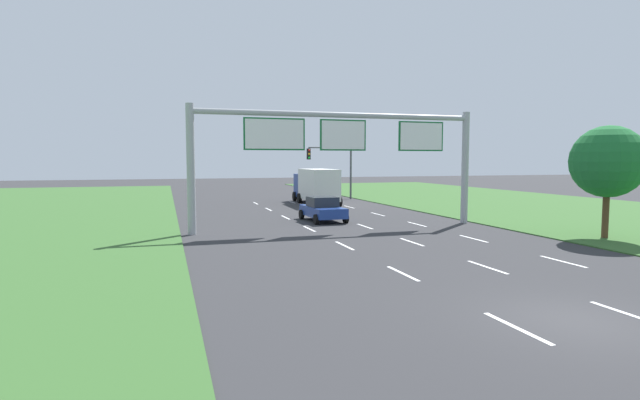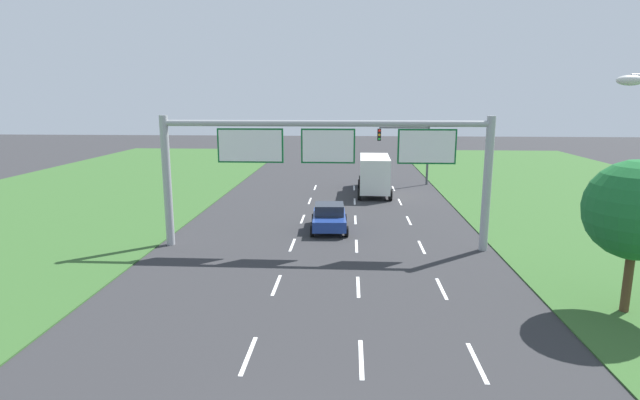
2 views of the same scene
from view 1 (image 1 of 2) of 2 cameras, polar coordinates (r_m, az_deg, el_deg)
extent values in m
plane|color=#2D2D30|center=(14.33, 27.12, -12.19)|extent=(200.00, 200.00, 0.00)
cube|color=white|center=(13.20, 21.53, -13.41)|extent=(0.14, 2.40, 0.01)
cube|color=white|center=(18.09, 9.43, -8.27)|extent=(0.14, 2.40, 0.01)
cube|color=white|center=(23.49, 2.82, -5.23)|extent=(0.14, 2.40, 0.01)
cube|color=white|center=(29.14, -1.24, -3.31)|extent=(0.14, 2.40, 0.01)
cube|color=white|center=(34.90, -3.96, -2.00)|extent=(0.14, 2.40, 0.01)
cube|color=white|center=(40.73, -5.90, -1.07)|extent=(0.14, 2.40, 0.01)
cube|color=white|center=(46.60, -7.36, -0.37)|extent=(0.14, 2.40, 0.01)
cube|color=white|center=(15.56, 31.82, -11.04)|extent=(0.14, 2.40, 0.01)
cube|color=white|center=(19.88, 18.56, -7.28)|extent=(0.14, 2.40, 0.01)
cube|color=white|center=(24.90, 10.44, -4.74)|extent=(0.14, 2.40, 0.01)
cube|color=white|center=(30.28, 5.15, -3.02)|extent=(0.14, 2.40, 0.01)
cube|color=white|center=(35.86, 1.50, -1.81)|extent=(0.14, 2.40, 0.01)
cube|color=white|center=(41.55, -1.16, -0.93)|extent=(0.14, 2.40, 0.01)
cube|color=white|center=(47.32, -3.18, -0.26)|extent=(0.14, 2.40, 0.01)
cube|color=white|center=(22.08, 25.99, -6.33)|extent=(0.14, 2.40, 0.01)
cube|color=white|center=(26.69, 17.12, -4.24)|extent=(0.14, 2.40, 0.01)
cube|color=white|center=(31.77, 11.01, -2.73)|extent=(0.14, 2.40, 0.01)
cube|color=white|center=(37.12, 6.62, -1.62)|extent=(0.14, 2.40, 0.01)
cube|color=white|center=(42.65, 3.36, -0.79)|extent=(0.14, 2.40, 0.01)
cube|color=white|center=(48.29, 0.85, -0.15)|extent=(0.14, 2.40, 0.01)
cube|color=navy|center=(32.74, 0.33, -1.31)|extent=(2.13, 4.21, 0.64)
cube|color=#232833|center=(32.76, 0.28, -0.18)|extent=(1.80, 1.85, 0.64)
cylinder|color=black|center=(33.88, -2.13, -1.65)|extent=(0.25, 0.65, 0.64)
cylinder|color=black|center=(34.53, 1.01, -1.53)|extent=(0.25, 0.65, 0.64)
cylinder|color=black|center=(31.03, -0.44, -2.23)|extent=(0.25, 0.65, 0.64)
cylinder|color=black|center=(31.74, 2.95, -2.08)|extent=(0.25, 0.65, 0.64)
cube|color=navy|center=(48.59, -1.50, 1.70)|extent=(2.24, 2.14, 2.20)
cube|color=silver|center=(44.62, -0.17, 1.79)|extent=(2.48, 5.86, 2.74)
cylinder|color=black|center=(48.87, -2.93, 0.42)|extent=(0.30, 0.91, 0.90)
cylinder|color=black|center=(49.43, -0.37, 0.48)|extent=(0.30, 0.91, 0.90)
cylinder|color=black|center=(46.62, -2.38, 0.22)|extent=(0.30, 0.91, 0.90)
cylinder|color=black|center=(47.25, 0.47, 0.28)|extent=(0.30, 0.91, 0.90)
cylinder|color=black|center=(42.17, -0.89, -0.24)|extent=(0.30, 0.91, 0.90)
cylinder|color=black|center=(42.87, 2.23, -0.16)|extent=(0.30, 0.91, 0.90)
cylinder|color=#9EA0A5|center=(27.43, -14.54, 3.38)|extent=(0.44, 0.44, 7.00)
cylinder|color=#9EA0A5|center=(32.84, 16.24, 3.53)|extent=(0.44, 0.44, 7.00)
cylinder|color=#9EA0A5|center=(29.18, 2.28, 9.69)|extent=(16.80, 0.32, 0.32)
cube|color=#0C5B28|center=(28.05, -5.22, 7.51)|extent=(3.46, 0.12, 1.79)
cube|color=white|center=(27.99, -5.19, 7.52)|extent=(3.30, 0.01, 1.63)
cube|color=#0C5B28|center=(29.17, 2.65, 7.42)|extent=(2.79, 0.12, 1.79)
cube|color=white|center=(29.10, 2.69, 7.42)|extent=(2.63, 0.01, 1.63)
cube|color=#0C5B28|center=(31.24, 11.46, 7.14)|extent=(2.97, 0.12, 1.79)
cube|color=white|center=(31.19, 11.52, 7.15)|extent=(2.81, 0.01, 1.63)
cylinder|color=#47494F|center=(51.35, 3.54, 3.25)|extent=(0.20, 0.20, 5.60)
cylinder|color=#47494F|center=(50.60, 1.15, 6.01)|extent=(4.50, 0.14, 0.14)
cube|color=black|center=(49.92, -1.31, 5.28)|extent=(0.32, 0.36, 1.10)
sphere|color=red|center=(49.73, -1.25, 5.71)|extent=(0.22, 0.22, 0.22)
sphere|color=orange|center=(49.73, -1.24, 5.28)|extent=(0.22, 0.22, 0.22)
sphere|color=green|center=(49.72, -1.24, 4.86)|extent=(0.22, 0.22, 0.22)
cylinder|color=#513823|center=(29.19, 29.84, -1.37)|extent=(0.32, 0.32, 2.57)
sphere|color=#1B662E|center=(29.06, 30.05, 3.83)|extent=(3.64, 3.64, 3.64)
camera|label=2|loc=(11.79, 65.70, 20.83)|focal=28.00mm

